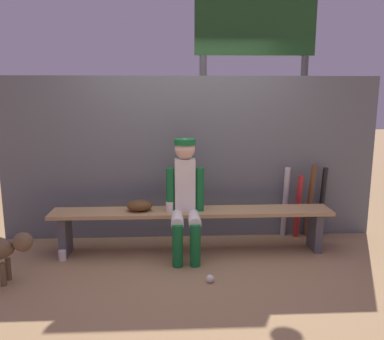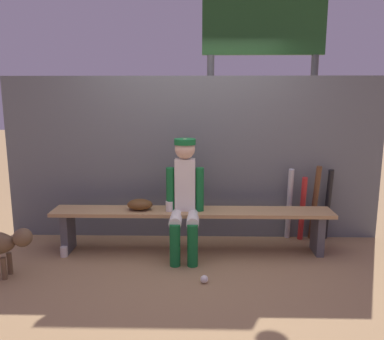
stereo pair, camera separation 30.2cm
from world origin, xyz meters
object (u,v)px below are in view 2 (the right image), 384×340
at_px(baseball_glove, 140,204).
at_px(bat_wood_dark, 315,203).
at_px(bat_aluminum_red, 302,209).
at_px(cup_on_bench, 169,206).
at_px(bat_aluminum_black, 328,205).
at_px(dugout_bench, 192,218).
at_px(baseball, 204,279).
at_px(bat_aluminum_silver, 289,204).
at_px(player_seated, 185,194).
at_px(scoreboard, 268,52).
at_px(cup_on_ground, 64,252).

distance_m(baseball_glove, bat_wood_dark, 2.06).
relative_size(bat_aluminum_red, cup_on_bench, 7.28).
height_order(bat_aluminum_black, cup_on_bench, bat_aluminum_black).
distance_m(bat_wood_dark, bat_aluminum_black, 0.17).
height_order(dugout_bench, cup_on_bench, cup_on_bench).
relative_size(baseball, cup_on_bench, 0.67).
bearing_deg(bat_aluminum_red, baseball_glove, -169.53).
bearing_deg(cup_on_bench, baseball, -61.96).
bearing_deg(bat_aluminum_silver, dugout_bench, -161.17).
bearing_deg(player_seated, bat_aluminum_red, 18.28).
xyz_separation_m(dugout_bench, bat_aluminum_black, (1.62, 0.41, 0.05)).
xyz_separation_m(dugout_bench, scoreboard, (1.00, 1.44, 1.92)).
bearing_deg(bat_aluminum_red, cup_on_ground, -169.02).
bearing_deg(cup_on_bench, bat_aluminum_black, 13.70).
bearing_deg(bat_aluminum_silver, scoreboard, 98.24).
height_order(cup_on_bench, scoreboard, scoreboard).
xyz_separation_m(bat_aluminum_black, cup_on_bench, (-1.86, -0.45, 0.10)).
height_order(player_seated, bat_wood_dark, player_seated).
xyz_separation_m(baseball, cup_on_ground, (-1.52, 0.58, 0.02)).
bearing_deg(baseball_glove, bat_aluminum_black, 10.62).
bearing_deg(bat_aluminum_silver, player_seated, -157.81).
distance_m(baseball_glove, bat_aluminum_red, 1.91).
xyz_separation_m(player_seated, baseball_glove, (-0.50, 0.11, -0.15)).
bearing_deg(cup_on_ground, dugout_bench, 7.18).
bearing_deg(scoreboard, baseball_glove, -137.52).
xyz_separation_m(cup_on_ground, cup_on_bench, (1.14, 0.13, 0.48)).
bearing_deg(baseball, bat_aluminum_silver, 48.25).
bearing_deg(baseball_glove, bat_aluminum_red, 10.47).
height_order(player_seated, cup_on_ground, player_seated).
bearing_deg(scoreboard, cup_on_bench, -130.00).
xyz_separation_m(bat_aluminum_silver, cup_on_bench, (-1.40, -0.44, 0.09)).
bearing_deg(cup_on_bench, bat_aluminum_red, 14.15).
bearing_deg(player_seated, baseball, -72.14).
height_order(player_seated, bat_aluminum_silver, player_seated).
xyz_separation_m(bat_wood_dark, cup_on_bench, (-1.70, -0.42, 0.07)).
height_order(baseball_glove, baseball, baseball_glove).
xyz_separation_m(bat_aluminum_red, cup_on_bench, (-1.55, -0.39, 0.14)).
bearing_deg(bat_aluminum_silver, cup_on_ground, -167.40).
distance_m(player_seated, cup_on_bench, 0.24).
bearing_deg(cup_on_bench, baseball_glove, 172.51).
xyz_separation_m(bat_aluminum_black, scoreboard, (-0.62, 1.03, 1.87)).
bearing_deg(bat_aluminum_black, player_seated, -162.95).
bearing_deg(bat_aluminum_black, cup_on_bench, -166.30).
bearing_deg(baseball, bat_aluminum_black, 38.05).
distance_m(dugout_bench, player_seated, 0.33).
distance_m(baseball, cup_on_ground, 1.63).
bearing_deg(bat_aluminum_red, bat_wood_dark, 9.57).
relative_size(dugout_bench, bat_wood_dark, 3.31).
bearing_deg(player_seated, cup_on_bench, 159.10).
relative_size(player_seated, bat_aluminum_black, 1.46).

